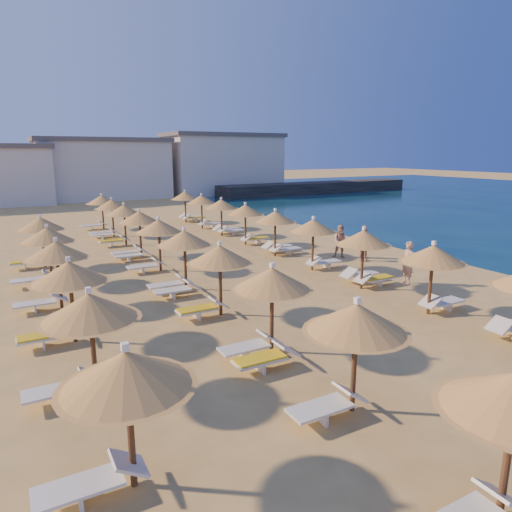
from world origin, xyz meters
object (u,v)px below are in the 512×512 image
beachgoer_c (364,243)px  beachgoer_a (408,263)px  beachgoer_b (341,242)px  jetty (317,188)px  parasol_row_west (184,239)px  parasol_row_east (313,227)px

beachgoer_c → beachgoer_a: beachgoer_c is taller
beachgoer_c → beachgoer_b: beachgoer_c is taller
jetty → beachgoer_b: size_ratio=16.69×
beachgoer_c → beachgoer_b: size_ratio=1.07×
parasol_row_west → beachgoer_c: (10.05, 0.31, -1.19)m
parasol_row_east → parasol_row_west: (-6.53, 0.00, 0.00)m
parasol_row_east → parasol_row_west: 6.53m
beachgoer_b → parasol_row_east: bearing=-111.0°
beachgoer_b → beachgoer_a: (-0.72, -5.42, 0.05)m
jetty → beachgoer_b: beachgoer_b is taller
parasol_row_west → beachgoer_c: 10.12m
beachgoer_c → beachgoer_a: (-1.30, -4.27, -0.01)m
beachgoer_c → beachgoer_b: (-0.58, 1.15, -0.06)m
beachgoer_b → beachgoer_a: beachgoer_a is taller
beachgoer_c → beachgoer_a: size_ratio=1.01×
jetty → beachgoer_a: 45.08m
parasol_row_east → beachgoer_b: size_ratio=20.95×
beachgoer_c → jetty: bearing=96.3°
parasol_row_east → parasol_row_west: same height
jetty → beachgoer_c: (-22.20, -34.20, 0.21)m
parasol_row_east → beachgoer_b: bearing=26.4°
jetty → beachgoer_c: beachgoer_c is taller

